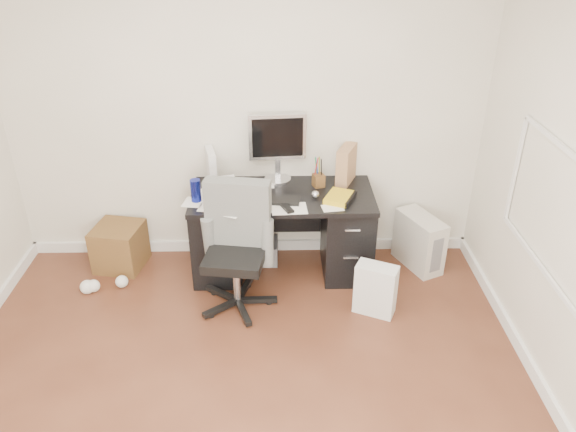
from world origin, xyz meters
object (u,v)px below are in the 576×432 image
(desk, at_px, (283,231))
(office_chair, at_px, (235,251))
(wicker_basket, at_px, (120,246))
(keyboard, at_px, (272,200))
(pc_tower, at_px, (419,241))
(lcd_monitor, at_px, (277,148))

(desk, bearing_deg, office_chair, -127.16)
(wicker_basket, bearing_deg, office_chair, -29.00)
(keyboard, relative_size, pc_tower, 0.90)
(desk, height_order, wicker_basket, desk)
(keyboard, distance_m, pc_tower, 1.40)
(desk, distance_m, wicker_basket, 1.45)
(office_chair, bearing_deg, desk, 61.71)
(lcd_monitor, height_order, wicker_basket, lcd_monitor)
(lcd_monitor, height_order, keyboard, lcd_monitor)
(lcd_monitor, xyz_separation_m, wicker_basket, (-1.40, -0.16, -0.86))
(office_chair, height_order, pc_tower, office_chair)
(desk, xyz_separation_m, keyboard, (-0.08, -0.13, 0.36))
(lcd_monitor, bearing_deg, desk, -86.60)
(lcd_monitor, relative_size, pc_tower, 1.25)
(keyboard, xyz_separation_m, office_chair, (-0.29, -0.36, -0.25))
(pc_tower, bearing_deg, wicker_basket, 154.39)
(lcd_monitor, relative_size, keyboard, 1.39)
(desk, bearing_deg, lcd_monitor, 98.19)
(pc_tower, bearing_deg, office_chair, 174.54)
(desk, height_order, keyboard, keyboard)
(office_chair, xyz_separation_m, pc_tower, (1.57, 0.55, -0.27))
(pc_tower, distance_m, wicker_basket, 2.64)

